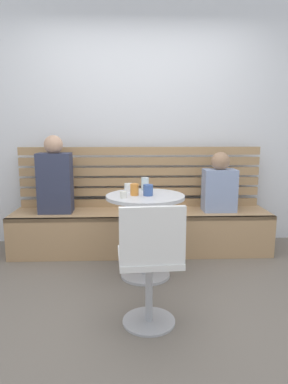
{
  "coord_description": "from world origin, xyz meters",
  "views": [
    {
      "loc": [
        -0.11,
        -2.3,
        1.3
      ],
      "look_at": [
        0.01,
        0.66,
        0.75
      ],
      "focal_mm": 31.85,
      "sensor_mm": 36.0,
      "label": 1
    }
  ],
  "objects_px": {
    "cup_mug_blue": "(148,190)",
    "white_chair": "(150,261)",
    "person_adult": "(55,178)",
    "cup_ceramic_white": "(129,187)",
    "cafe_table": "(145,220)",
    "cup_tumbler_orange": "(134,190)",
    "booth_bench": "(141,231)",
    "cup_glass_tall": "(145,184)",
    "cup_espresso_small": "(123,195)",
    "person_child_left": "(219,185)"
  },
  "relations": [
    {
      "from": "cup_mug_blue",
      "to": "white_chair",
      "type": "bearing_deg",
      "value": -91.9
    },
    {
      "from": "person_adult",
      "to": "cup_ceramic_white",
      "type": "relative_size",
      "value": 9.99
    },
    {
      "from": "cafe_table",
      "to": "cup_tumbler_orange",
      "type": "bearing_deg",
      "value": -174.5
    },
    {
      "from": "white_chair",
      "to": "booth_bench",
      "type": "bearing_deg",
      "value": 90.46
    },
    {
      "from": "person_adult",
      "to": "cup_mug_blue",
      "type": "relative_size",
      "value": 8.41
    },
    {
      "from": "booth_bench",
      "to": "cup_glass_tall",
      "type": "height_order",
      "value": "cup_glass_tall"
    },
    {
      "from": "cup_glass_tall",
      "to": "cup_tumbler_orange",
      "type": "relative_size",
      "value": 1.2
    },
    {
      "from": "booth_bench",
      "to": "person_adult",
      "type": "bearing_deg",
      "value": 179.53
    },
    {
      "from": "cafe_table",
      "to": "cup_ceramic_white",
      "type": "bearing_deg",
      "value": 126.19
    },
    {
      "from": "booth_bench",
      "to": "cup_espresso_small",
      "type": "height_order",
      "value": "cup_espresso_small"
    },
    {
      "from": "person_child_left",
      "to": "cup_ceramic_white",
      "type": "distance_m",
      "value": 1.05
    },
    {
      "from": "cup_mug_blue",
      "to": "cup_espresso_small",
      "type": "xyz_separation_m",
      "value": [
        -0.21,
        -0.1,
        -0.02
      ]
    },
    {
      "from": "cup_espresso_small",
      "to": "cup_ceramic_white",
      "type": "bearing_deg",
      "value": 82.22
    },
    {
      "from": "cafe_table",
      "to": "white_chair",
      "type": "bearing_deg",
      "value": -90.28
    },
    {
      "from": "cafe_table",
      "to": "cup_mug_blue",
      "type": "height_order",
      "value": "cup_mug_blue"
    },
    {
      "from": "person_adult",
      "to": "cup_espresso_small",
      "type": "relative_size",
      "value": 14.27
    },
    {
      "from": "person_child_left",
      "to": "cup_mug_blue",
      "type": "height_order",
      "value": "person_child_left"
    },
    {
      "from": "person_child_left",
      "to": "cup_tumbler_orange",
      "type": "distance_m",
      "value": 1.11
    },
    {
      "from": "cafe_table",
      "to": "cup_ceramic_white",
      "type": "relative_size",
      "value": 9.25
    },
    {
      "from": "white_chair",
      "to": "cup_ceramic_white",
      "type": "relative_size",
      "value": 10.63
    },
    {
      "from": "cup_ceramic_white",
      "to": "person_child_left",
      "type": "bearing_deg",
      "value": 24.32
    },
    {
      "from": "booth_bench",
      "to": "white_chair",
      "type": "relative_size",
      "value": 3.18
    },
    {
      "from": "cup_tumbler_orange",
      "to": "cup_ceramic_white",
      "type": "relative_size",
      "value": 1.25
    },
    {
      "from": "person_child_left",
      "to": "cafe_table",
      "type": "bearing_deg",
      "value": -142.31
    },
    {
      "from": "booth_bench",
      "to": "cup_espresso_small",
      "type": "relative_size",
      "value": 48.21
    },
    {
      "from": "white_chair",
      "to": "cup_espresso_small",
      "type": "distance_m",
      "value": 0.78
    },
    {
      "from": "cup_mug_blue",
      "to": "cup_espresso_small",
      "type": "bearing_deg",
      "value": -155.03
    },
    {
      "from": "white_chair",
      "to": "cup_glass_tall",
      "type": "distance_m",
      "value": 1.1
    },
    {
      "from": "booth_bench",
      "to": "person_child_left",
      "type": "relative_size",
      "value": 4.32
    },
    {
      "from": "person_child_left",
      "to": "cup_tumbler_orange",
      "type": "bearing_deg",
      "value": -144.9
    },
    {
      "from": "cafe_table",
      "to": "person_child_left",
      "type": "xyz_separation_m",
      "value": [
        0.81,
        0.63,
        0.2
      ]
    },
    {
      "from": "cup_mug_blue",
      "to": "cup_espresso_small",
      "type": "relative_size",
      "value": 1.7
    },
    {
      "from": "person_child_left",
      "to": "person_adult",
      "type": "bearing_deg",
      "value": 179.7
    },
    {
      "from": "person_adult",
      "to": "person_child_left",
      "type": "relative_size",
      "value": 1.28
    },
    {
      "from": "white_chair",
      "to": "cup_tumbler_orange",
      "type": "distance_m",
      "value": 0.87
    },
    {
      "from": "white_chair",
      "to": "cup_mug_blue",
      "type": "height_order",
      "value": "white_chair"
    },
    {
      "from": "person_child_left",
      "to": "cup_ceramic_white",
      "type": "relative_size",
      "value": 7.82
    },
    {
      "from": "cup_mug_blue",
      "to": "cup_tumbler_orange",
      "type": "height_order",
      "value": "cup_tumbler_orange"
    },
    {
      "from": "booth_bench",
      "to": "white_chair",
      "type": "bearing_deg",
      "value": -89.54
    },
    {
      "from": "cup_espresso_small",
      "to": "booth_bench",
      "type": "bearing_deg",
      "value": 77.18
    },
    {
      "from": "cup_glass_tall",
      "to": "cup_mug_blue",
      "type": "xyz_separation_m",
      "value": [
        0.01,
        -0.26,
        -0.01
      ]
    },
    {
      "from": "booth_bench",
      "to": "cup_mug_blue",
      "type": "height_order",
      "value": "cup_mug_blue"
    },
    {
      "from": "booth_bench",
      "to": "cup_tumbler_orange",
      "type": "distance_m",
      "value": 0.86
    },
    {
      "from": "cup_espresso_small",
      "to": "cup_mug_blue",
      "type": "bearing_deg",
      "value": 24.97
    },
    {
      "from": "white_chair",
      "to": "cup_espresso_small",
      "type": "xyz_separation_m",
      "value": [
        -0.18,
        0.69,
        0.3
      ]
    },
    {
      "from": "cup_espresso_small",
      "to": "cafe_table",
      "type": "bearing_deg",
      "value": 33.5
    },
    {
      "from": "cup_glass_tall",
      "to": "cup_ceramic_white",
      "type": "relative_size",
      "value": 1.5
    },
    {
      "from": "white_chair",
      "to": "cup_mug_blue",
      "type": "relative_size",
      "value": 8.95
    },
    {
      "from": "cup_ceramic_white",
      "to": "cup_glass_tall",
      "type": "bearing_deg",
      "value": 14.16
    },
    {
      "from": "person_adult",
      "to": "cup_glass_tall",
      "type": "xyz_separation_m",
      "value": [
        0.91,
        -0.4,
        -0.0
      ]
    }
  ]
}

